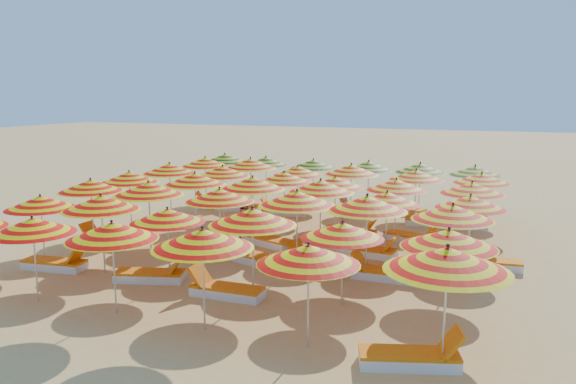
{
  "coord_description": "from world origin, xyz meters",
  "views": [
    {
      "loc": [
        6.36,
        -15.52,
        4.61
      ],
      "look_at": [
        0.0,
        0.5,
        1.6
      ],
      "focal_mm": 35.0,
      "sensor_mm": 36.0,
      "label": 1
    }
  ],
  "objects_px": {
    "umbrella_21": "(321,186)",
    "lounger_7": "(384,273)",
    "umbrella_24": "(170,169)",
    "umbrella_22": "(387,198)",
    "lounger_10": "(368,251)",
    "lounger_1": "(56,264)",
    "umbrella_15": "(297,198)",
    "lounger_17": "(429,222)",
    "umbrella_8": "(168,216)",
    "umbrella_19": "(195,179)",
    "lounger_4": "(107,241)",
    "umbrella_10": "(343,230)",
    "lounger_19": "(402,210)",
    "umbrella_14": "(220,195)",
    "umbrella_25": "(223,171)",
    "umbrella_37": "(266,161)",
    "umbrella_23": "(470,202)",
    "lounger_18": "(464,224)",
    "umbrella_26": "(284,177)",
    "umbrella_11": "(449,239)",
    "umbrella_41": "(475,171)",
    "umbrella_33": "(351,170)",
    "lounger_11": "(486,263)",
    "umbrella_5": "(447,259)",
    "umbrella_20": "(253,183)",
    "umbrella_35": "(482,178)",
    "umbrella_34": "(416,175)",
    "lounger_5": "(239,254)",
    "umbrella_13": "(149,189)",
    "umbrella_31": "(250,163)",
    "umbrella_4": "(308,255)",
    "umbrella_29": "(472,188)",
    "lounger_16": "(283,211)",
    "beachgoer_b": "(246,218)",
    "umbrella_28": "(396,185)",
    "umbrella_40": "(420,168)",
    "umbrella_2": "(112,231)",
    "umbrella_12": "(91,186)",
    "umbrella_18": "(129,177)",
    "umbrella_9": "(253,217)",
    "umbrella_36": "(225,158)",
    "lounger_6": "(315,265)",
    "umbrella_3": "(203,239)",
    "lounger_2": "(152,275)",
    "lounger_3": "(225,290)",
    "umbrella_39": "(369,166)",
    "umbrella_32": "(298,171)",
    "umbrella_7": "(101,203)",
    "umbrella_27": "(335,182)",
    "umbrella_38": "(313,164)",
    "lounger_12": "(351,232)",
    "beachgoer_a": "(345,219)",
    "lounger_14": "(217,204)",
    "umbrella_30": "(205,162)"
  },
  "relations": [
    {
      "from": "umbrella_21",
      "to": "lounger_7",
      "type": "xyz_separation_m",
      "value": [
        2.44,
        -2.2,
        -1.74
      ]
    },
    {
      "from": "umbrella_24",
      "to": "umbrella_22",
      "type": "bearing_deg",
      "value": -13.97
    },
    {
      "from": "lounger_10",
      "to": "lounger_1",
      "type": "bearing_deg",
      "value": -145.17
    },
    {
      "from": "umbrella_15",
      "to": "lounger_17",
      "type": "distance_m",
      "value": 7.09
    },
    {
      "from": "umbrella_8",
      "to": "umbrella_19",
      "type": "xyz_separation_m",
      "value": [
        -1.8,
        4.28,
        0.2
      ]
    },
    {
      "from": "lounger_4",
      "to": "umbrella_10",
      "type": "bearing_deg",
      "value": 165.17
    },
    {
      "from": "umbrella_24",
      "to": "lounger_19",
      "type": "xyz_separation_m",
      "value": [
        7.91,
        4.11,
        -1.74
      ]
    },
    {
      "from": "umbrella_14",
      "to": "umbrella_22",
      "type": "bearing_deg",
      "value": 22.32
    },
    {
      "from": "umbrella_25",
      "to": "umbrella_37",
      "type": "relative_size",
      "value": 0.84
    },
    {
      "from": "umbrella_37",
      "to": "umbrella_23",
      "type": "bearing_deg",
      "value": -35.63
    },
    {
      "from": "lounger_18",
      "to": "umbrella_26",
      "type": "bearing_deg",
      "value": -164.74
    },
    {
      "from": "umbrella_11",
      "to": "umbrella_10",
      "type": "bearing_deg",
      "value": 173.54
    },
    {
      "from": "umbrella_24",
      "to": "umbrella_41",
      "type": "relative_size",
      "value": 0.87
    },
    {
      "from": "umbrella_33",
      "to": "lounger_11",
      "type": "distance_m",
      "value": 6.78
    },
    {
      "from": "umbrella_5",
      "to": "umbrella_20",
      "type": "relative_size",
      "value": 1.19
    },
    {
      "from": "umbrella_35",
      "to": "umbrella_37",
      "type": "bearing_deg",
      "value": 167.44
    },
    {
      "from": "umbrella_33",
      "to": "umbrella_34",
      "type": "xyz_separation_m",
      "value": [
        2.32,
        0.13,
        -0.09
      ]
    },
    {
      "from": "umbrella_26",
      "to": "umbrella_35",
      "type": "distance_m",
      "value": 6.73
    },
    {
      "from": "umbrella_23",
      "to": "lounger_10",
      "type": "height_order",
      "value": "umbrella_23"
    },
    {
      "from": "lounger_5",
      "to": "umbrella_34",
      "type": "bearing_deg",
      "value": -104.93
    },
    {
      "from": "umbrella_13",
      "to": "umbrella_31",
      "type": "distance_m",
      "value": 6.41
    },
    {
      "from": "umbrella_4",
      "to": "umbrella_29",
      "type": "xyz_separation_m",
      "value": [
        2.25,
        8.43,
        0.04
      ]
    },
    {
      "from": "umbrella_20",
      "to": "umbrella_37",
      "type": "xyz_separation_m",
      "value": [
        -2.41,
        6.46,
        -0.13
      ]
    },
    {
      "from": "lounger_1",
      "to": "umbrella_13",
      "type": "bearing_deg",
      "value": 50.28
    },
    {
      "from": "lounger_16",
      "to": "beachgoer_b",
      "type": "height_order",
      "value": "beachgoer_b"
    },
    {
      "from": "umbrella_19",
      "to": "umbrella_22",
      "type": "relative_size",
      "value": 0.89
    },
    {
      "from": "umbrella_28",
      "to": "umbrella_40",
      "type": "distance_m",
      "value": 4.19
    },
    {
      "from": "umbrella_2",
      "to": "umbrella_12",
      "type": "relative_size",
      "value": 1.0
    },
    {
      "from": "umbrella_12",
      "to": "umbrella_18",
      "type": "bearing_deg",
      "value": 90.43
    },
    {
      "from": "umbrella_9",
      "to": "umbrella_28",
      "type": "bearing_deg",
      "value": 72.35
    },
    {
      "from": "umbrella_36",
      "to": "lounger_6",
      "type": "distance_m",
      "value": 10.88
    },
    {
      "from": "umbrella_29",
      "to": "lounger_7",
      "type": "height_order",
      "value": "umbrella_29"
    },
    {
      "from": "umbrella_34",
      "to": "umbrella_12",
      "type": "bearing_deg",
      "value": -144.41
    },
    {
      "from": "umbrella_5",
      "to": "lounger_7",
      "type": "relative_size",
      "value": 1.57
    },
    {
      "from": "umbrella_3",
      "to": "umbrella_9",
      "type": "relative_size",
      "value": 1.19
    },
    {
      "from": "umbrella_10",
      "to": "lounger_2",
      "type": "height_order",
      "value": "umbrella_10"
    },
    {
      "from": "umbrella_35",
      "to": "lounger_11",
      "type": "xyz_separation_m",
      "value": [
        0.43,
        -4.54,
        -1.65
      ]
    },
    {
      "from": "lounger_3",
      "to": "umbrella_39",
      "type": "bearing_deg",
      "value": -94.76
    },
    {
      "from": "umbrella_40",
      "to": "umbrella_36",
      "type": "bearing_deg",
      "value": -179.86
    },
    {
      "from": "umbrella_32",
      "to": "lounger_17",
      "type": "relative_size",
      "value": 1.14
    },
    {
      "from": "umbrella_7",
      "to": "lounger_4",
      "type": "relative_size",
      "value": 1.48
    },
    {
      "from": "umbrella_14",
      "to": "umbrella_37",
      "type": "height_order",
      "value": "umbrella_14"
    },
    {
      "from": "umbrella_4",
      "to": "umbrella_27",
      "type": "distance_m",
      "value": 8.56
    },
    {
      "from": "umbrella_14",
      "to": "umbrella_38",
      "type": "distance_m",
      "value": 8.34
    },
    {
      "from": "lounger_12",
      "to": "beachgoer_a",
      "type": "distance_m",
      "value": 1.15
    },
    {
      "from": "umbrella_7",
      "to": "umbrella_2",
      "type": "bearing_deg",
      "value": -45.95
    },
    {
      "from": "umbrella_23",
      "to": "lounger_14",
      "type": "bearing_deg",
      "value": 156.78
    },
    {
      "from": "umbrella_34",
      "to": "lounger_19",
      "type": "distance_m",
      "value": 2.54
    },
    {
      "from": "umbrella_3",
      "to": "lounger_6",
      "type": "relative_size",
      "value": 1.4
    },
    {
      "from": "umbrella_30",
      "to": "lounger_3",
      "type": "bearing_deg",
      "value": -57.83
    }
  ]
}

